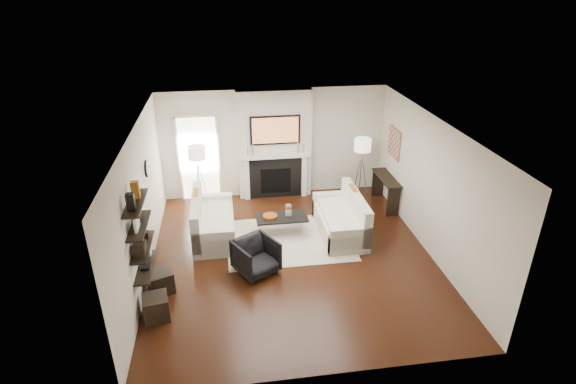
{
  "coord_description": "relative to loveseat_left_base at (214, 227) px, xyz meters",
  "views": [
    {
      "loc": [
        -1.17,
        -7.45,
        5.05
      ],
      "look_at": [
        0.0,
        0.6,
        1.15
      ],
      "focal_mm": 28.0,
      "sensor_mm": 36.0,
      "label": 1
    }
  ],
  "objects": [
    {
      "name": "ottoman_near",
      "position": [
        -0.93,
        -1.77,
        -0.01
      ],
      "size": [
        0.52,
        0.52,
        0.4
      ],
      "primitive_type": "cube",
      "rotation": [
        0.0,
        0.0,
        0.39
      ],
      "color": "black",
      "rests_on": "floor"
    },
    {
      "name": "decor_books",
      "position": [
        -1.08,
        -2.06,
        0.53
      ],
      "size": [
        0.14,
        0.2,
        0.05
      ],
      "primitive_type": "cube",
      "color": "black",
      "rests_on": "shelf_bottom"
    },
    {
      "name": "loveseat_right_base",
      "position": [
        2.69,
        -0.28,
        0.0
      ],
      "size": [
        0.85,
        1.8,
        0.42
      ],
      "primitive_type": "cube",
      "color": "beige",
      "rests_on": "floor"
    },
    {
      "name": "lamp_left_shade",
      "position": [
        -0.31,
        1.3,
        1.24
      ],
      "size": [
        0.4,
        0.4,
        0.3
      ],
      "primitive_type": "cylinder",
      "color": "white",
      "rests_on": "lamp_left_post"
    },
    {
      "name": "loveseat_right_cushion",
      "position": [
        2.64,
        -0.28,
        0.26
      ],
      "size": [
        0.63,
        1.44,
        0.1
      ],
      "primitive_type": "cube",
      "color": "beige",
      "rests_on": "loveseat_right_base"
    },
    {
      "name": "decor_box_small",
      "position": [
        -1.08,
        -1.78,
        0.97
      ],
      "size": [
        0.15,
        0.12,
        0.12
      ],
      "primitive_type": "cube",
      "color": "black",
      "rests_on": "shelf_lower"
    },
    {
      "name": "lamp_left_leg_a",
      "position": [
        -0.2,
        1.3,
        0.39
      ],
      "size": [
        0.25,
        0.02,
        1.23
      ],
      "primitive_type": "cylinder",
      "rotation": [
        0.18,
        0.0,
        4.71
      ],
      "color": "silver",
      "rests_on": "floor"
    },
    {
      "name": "mantel_shelf",
      "position": [
        1.54,
        1.66,
        0.91
      ],
      "size": [
        1.7,
        0.18,
        0.07
      ],
      "primitive_type": "cube",
      "color": "white",
      "rests_on": "chimney_breast"
    },
    {
      "name": "mantel_pilaster_l",
      "position": [
        0.82,
        1.68,
        0.34
      ],
      "size": [
        0.12,
        0.08,
        1.1
      ],
      "primitive_type": "cube",
      "color": "white",
      "rests_on": "floor"
    },
    {
      "name": "loveseat_left_cushion",
      "position": [
        0.05,
        0.0,
        0.26
      ],
      "size": [
        0.63,
        1.44,
        0.1
      ],
      "primitive_type": "cube",
      "color": "beige",
      "rests_on": "loveseat_left_base"
    },
    {
      "name": "decor_magfile_b",
      "position": [
        -1.08,
        -1.89,
        1.85
      ],
      "size": [
        0.12,
        0.1,
        0.28
      ],
      "primitive_type": "cube",
      "color": "#985E12",
      "rests_on": "shelf_top"
    },
    {
      "name": "candlestick_l_tall",
      "position": [
        0.99,
        1.67,
        1.09
      ],
      "size": [
        0.04,
        0.04,
        0.3
      ],
      "primitive_type": "cylinder",
      "color": "silver",
      "rests_on": "mantel_shelf"
    },
    {
      "name": "shelf_bottom",
      "position": [
        -1.08,
        -2.03,
        0.49
      ],
      "size": [
        0.25,
        1.0,
        0.03
      ],
      "primitive_type": "cube",
      "color": "black",
      "rests_on": "wall_left"
    },
    {
      "name": "loveseat_right_arm_s",
      "position": [
        2.69,
        0.53,
        0.09
      ],
      "size": [
        0.85,
        0.18,
        0.6
      ],
      "primitive_type": "cube",
      "color": "beige",
      "rests_on": "floor"
    },
    {
      "name": "shelf_lower",
      "position": [
        -1.08,
        -2.03,
        0.89
      ],
      "size": [
        0.25,
        1.0,
        0.04
      ],
      "primitive_type": "cube",
      "color": "black",
      "rests_on": "wall_left"
    },
    {
      "name": "lamp_right_leg_a",
      "position": [
        3.7,
        1.27,
        0.39
      ],
      "size": [
        0.25,
        0.02,
        1.23
      ],
      "primitive_type": "cylinder",
      "rotation": [
        0.18,
        0.0,
        4.71
      ],
      "color": "silver",
      "rests_on": "floor"
    },
    {
      "name": "chimney_breast",
      "position": [
        1.54,
        1.84,
        1.14
      ],
      "size": [
        1.8,
        0.25,
        2.7
      ],
      "primitive_type": "cube",
      "color": "silver",
      "rests_on": "floor"
    },
    {
      "name": "fireplace_surround",
      "position": [
        1.54,
        1.71,
        0.31
      ],
      "size": [
        1.3,
        0.02,
        1.04
      ],
      "primitive_type": "cube",
      "color": "black",
      "rests_on": "floor"
    },
    {
      "name": "decor_box_tall",
      "position": [
        -1.08,
        -1.69,
        0.6
      ],
      "size": [
        0.1,
        0.1,
        0.18
      ],
      "primitive_type": "cube",
      "color": "white",
      "rests_on": "shelf_bottom"
    },
    {
      "name": "pillow_left_charcoal",
      "position": [
        -0.33,
        -0.3,
        0.51
      ],
      "size": [
        0.1,
        0.4,
        0.4
      ],
      "primitive_type": "cube",
      "color": "black",
      "rests_on": "loveseat_left_cushion"
    },
    {
      "name": "loveseat_left_back",
      "position": [
        -0.33,
        0.0,
        0.32
      ],
      "size": [
        0.18,
        1.8,
        0.8
      ],
      "primitive_type": "cube",
      "color": "beige",
      "rests_on": "floor"
    },
    {
      "name": "loveseat_left_base",
      "position": [
        0.0,
        0.0,
        0.0
      ],
      "size": [
        0.85,
        1.8,
        0.42
      ],
      "primitive_type": "cube",
      "color": "beige",
      "rests_on": "floor"
    },
    {
      "name": "decor_magfile_a",
      "position": [
        -1.08,
        -2.32,
        1.85
      ],
      "size": [
        0.12,
        0.1,
        0.28
      ],
      "primitive_type": "cube",
      "color": "black",
      "rests_on": "shelf_top"
    },
    {
      "name": "door_trim_top",
      "position": [
        -0.31,
        1.93,
        1.92
      ],
      "size": [
        1.02,
        0.06,
        0.06
      ],
      "primitive_type": "cube",
      "color": "white",
      "rests_on": "wall_back"
    },
    {
      "name": "loveseat_left_arm_n",
      "position": [
        0.0,
        -0.81,
        0.09
      ],
      "size": [
        0.85,
        0.18,
        0.6
      ],
      "primitive_type": "cube",
      "color": "beige",
      "rests_on": "floor"
    },
    {
      "name": "tv_screen",
      "position": [
        1.54,
        1.65,
        1.57
      ],
      "size": [
        1.1,
        0.0,
        0.62
      ],
      "primitive_type": "cube",
      "color": "#BF723F",
      "rests_on": "tv_body"
    },
    {
      "name": "pillow_left_orange",
      "position": [
        -0.33,
        0.3,
        0.52
      ],
      "size": [
        0.1,
        0.42,
        0.42
      ],
      "primitive_type": "cube",
      "color": "#985E12",
      "rests_on": "loveseat_left_cushion"
    },
    {
      "name": "coffee_leg_nw",
      "position": [
        0.95,
        -0.33,
        -0.02
      ],
      "size": [
        0.02,
        0.02,
        0.38
      ],
      "primitive_type": "cylinder",
      "color": "silver",
      "rests_on": "floor"
    },
    {
      "name": "clock_face",
      "position": [
        -1.17,
        -0.13,
        1.49
      ],
      "size": [
        0.01,
        0.29,
        0.29
      ],
      "primitive_type": "cylinder",
      "rotation": [
        0.0,
        1.57,
        0.0
      ],
      "color": "white",
      "rests_on": "clock_rim"
    },
    {
      "name": "hurricane_glass",
      "position": [
        1.6,
        -0.11,
        0.35
      ],
      "size": [
        0.14,
        0.14,
        0.24
      ],
      "primitive_type": "cylinder",
      "color": "white",
      "rests_on": "coffee_table"
    },
    {
      "name": "lamp_left_leg_b",
      "position": [
        -0.37,
        1.4,
        0.39
      ],
      "size": [
        0.14,
        0.22,
        1.23
      ],
      "primitive_type": "cylinder",
      "rotation": [
        0.18,
        0.0,
        0.52
      ],
      "color": "silver",
      "rests_on": "floor"
    },
    {
      "name": "pillow_right_orange",
      "position": [
        3.03,
        0.02,
        0.52
      ],
      "size": [
        0.1,
        0.42,
        0.42
      ],
      "primitive_type": "cube",
      "color": "#985E12",
      "rests_on": "loveseat_right_cushion"
    },
    {
      "name": "armchair",
      "position": [
        0.79,
        -1.43,
        0.16
      ],
      "size": [
        0.95,
        0.93,
        0.73
      ],
      "primitive_type": "imported",
      "rotation": [
        0.0,
        0.0,
        0.51
      ],
      "color": "black",
      "rests_on": "floor"
    },
    {
      "name": "loveseat_left_arm_s",
      "position": [
        0.0,
        0.81,
        0.09
      ],
      "size": [
        0.85,
        0.18,
        0.6
      ],
      "primitive_type": "cube",
      "color": "beige",
      "rests_on": "floor"
    },
    {
      "name": "candlestick_l_short",
      "position": [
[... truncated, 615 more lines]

